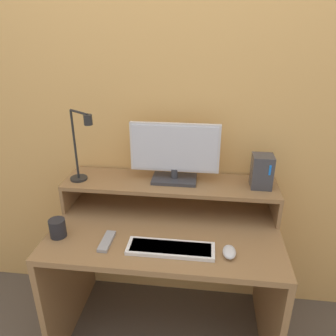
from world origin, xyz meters
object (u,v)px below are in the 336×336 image
object	(u,v)px
keyboard	(171,248)
mug	(58,228)
mouse	(229,252)
desk_lamp	(81,149)
monitor	(175,153)
router_dock	(262,171)
remote_control	(107,241)

from	to	relation	value
keyboard	mug	xyz separation A→B (m)	(-0.55, 0.04, 0.04)
mouse	keyboard	bearing A→B (deg)	179.60
desk_lamp	monitor	bearing A→B (deg)	9.34
monitor	keyboard	size ratio (longest dim) A/B	1.17
desk_lamp	router_dock	world-z (taller)	desk_lamp
monitor	desk_lamp	size ratio (longest dim) A/B	1.20
monitor	remote_control	distance (m)	0.56
monitor	mug	distance (m)	0.69
desk_lamp	mug	size ratio (longest dim) A/B	4.29
monitor	router_dock	world-z (taller)	monitor
monitor	router_dock	xyz separation A→B (m)	(0.45, -0.02, -0.07)
router_dock	mug	xyz separation A→B (m)	(-0.98, -0.33, -0.21)
router_dock	mouse	xyz separation A→B (m)	(-0.17, -0.37, -0.24)
desk_lamp	mouse	world-z (taller)	desk_lamp
mouse	remote_control	bearing A→B (deg)	177.83
keyboard	mug	bearing A→B (deg)	175.59
monitor	remote_control	xyz separation A→B (m)	(-0.28, -0.37, -0.32)
keyboard	monitor	bearing A→B (deg)	93.66
mug	remote_control	bearing A→B (deg)	-5.28
keyboard	mug	size ratio (longest dim) A/B	4.38
mouse	remote_control	distance (m)	0.57
mouse	remote_control	world-z (taller)	mouse
keyboard	mouse	xyz separation A→B (m)	(0.26, -0.00, 0.01)
desk_lamp	mouse	size ratio (longest dim) A/B	4.09
desk_lamp	mouse	xyz separation A→B (m)	(0.77, -0.31, -0.34)
monitor	mug	bearing A→B (deg)	-146.80
router_dock	mouse	bearing A→B (deg)	-113.95
router_dock	mug	distance (m)	1.06
desk_lamp	keyboard	size ratio (longest dim) A/B	0.98
desk_lamp	remote_control	xyz separation A→B (m)	(0.20, -0.29, -0.35)
router_dock	remote_control	distance (m)	0.85
router_dock	remote_control	size ratio (longest dim) A/B	1.13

